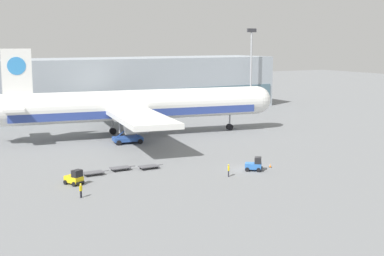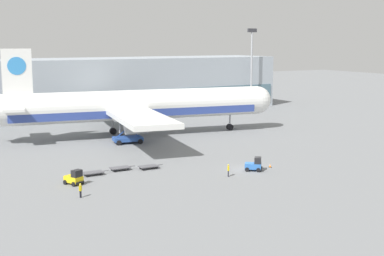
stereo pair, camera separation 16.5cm
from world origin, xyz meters
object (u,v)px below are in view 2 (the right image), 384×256
(light_mast, at_px, (252,62))
(ground_crew_near, at_px, (80,189))
(baggage_dolly_third, at_px, (149,166))
(scissor_lift_loader, at_px, (128,133))
(baggage_tug_foreground, at_px, (254,165))
(baggage_dolly_second, at_px, (120,168))
(baggage_dolly_lead, at_px, (93,173))
(baggage_tug_mid, at_px, (74,178))
(traffic_cone_near, at_px, (270,165))
(airplane_main, at_px, (133,106))
(ground_crew_far, at_px, (228,169))

(light_mast, bearing_deg, ground_crew_near, -138.34)
(baggage_dolly_third, bearing_deg, light_mast, 43.12)
(light_mast, distance_m, ground_crew_near, 90.73)
(scissor_lift_loader, relative_size, baggage_dolly_third, 1.52)
(baggage_tug_foreground, xyz_separation_m, baggage_dolly_second, (-16.67, 9.54, -0.49))
(scissor_lift_loader, distance_m, baggage_dolly_lead, 23.69)
(baggage_tug_mid, distance_m, baggage_dolly_second, 9.04)
(baggage_dolly_second, distance_m, traffic_cone_near, 21.86)
(baggage_tug_mid, distance_m, baggage_dolly_third, 12.31)
(airplane_main, height_order, ground_crew_near, airplane_main)
(baggage_tug_mid, xyz_separation_m, baggage_dolly_third, (11.91, 3.07, -0.49))
(baggage_dolly_second, xyz_separation_m, traffic_cone_near, (19.95, -8.95, -0.12))
(baggage_tug_mid, distance_m, baggage_dolly_lead, 5.06)
(scissor_lift_loader, height_order, baggage_dolly_third, scissor_lift_loader)
(airplane_main, bearing_deg, scissor_lift_loader, -111.92)
(scissor_lift_loader, bearing_deg, baggage_dolly_lead, -114.88)
(airplane_main, bearing_deg, ground_crew_far, -82.61)
(baggage_tug_foreground, relative_size, baggage_dolly_second, 0.75)
(scissor_lift_loader, bearing_deg, ground_crew_far, -75.56)
(scissor_lift_loader, height_order, ground_crew_far, scissor_lift_loader)
(light_mast, distance_m, airplane_main, 51.98)
(scissor_lift_loader, xyz_separation_m, baggage_tug_mid, (-16.92, -23.03, -1.03))
(light_mast, bearing_deg, baggage_tug_mid, -140.88)
(baggage_dolly_lead, relative_size, traffic_cone_near, 6.58)
(airplane_main, height_order, baggage_dolly_second, airplane_main)
(baggage_tug_mid, relative_size, ground_crew_far, 1.62)
(baggage_dolly_second, height_order, ground_crew_near, ground_crew_near)
(airplane_main, bearing_deg, baggage_dolly_second, -107.73)
(baggage_dolly_second, bearing_deg, airplane_main, 63.08)
(baggage_tug_mid, bearing_deg, airplane_main, 120.19)
(airplane_main, height_order, baggage_tug_mid, airplane_main)
(scissor_lift_loader, bearing_deg, baggage_tug_foreground, -65.53)
(light_mast, xyz_separation_m, baggage_dolly_lead, (-62.44, -50.30, -12.25))
(airplane_main, distance_m, baggage_dolly_second, 28.67)
(baggage_dolly_lead, bearing_deg, baggage_tug_foreground, -22.63)
(baggage_dolly_lead, bearing_deg, scissor_lift_loader, 55.93)
(scissor_lift_loader, distance_m, baggage_dolly_second, 20.87)
(baggage_tug_foreground, relative_size, baggage_tug_mid, 1.00)
(baggage_dolly_lead, distance_m, ground_crew_near, 10.66)
(baggage_tug_foreground, relative_size, ground_crew_near, 1.60)
(baggage_dolly_third, relative_size, traffic_cone_near, 6.58)
(baggage_tug_mid, bearing_deg, ground_crew_near, -35.06)
(baggage_dolly_third, xyz_separation_m, ground_crew_near, (-13.04, -9.12, 0.64))
(airplane_main, distance_m, baggage_dolly_third, 28.23)
(baggage_tug_foreground, bearing_deg, traffic_cone_near, 49.71)
(airplane_main, height_order, traffic_cone_near, airplane_main)
(baggage_tug_mid, height_order, ground_crew_near, baggage_tug_mid)
(scissor_lift_loader, height_order, baggage_tug_foreground, scissor_lift_loader)
(light_mast, xyz_separation_m, traffic_cone_near, (-38.19, -58.47, -12.37))
(baggage_dolly_third, bearing_deg, ground_crew_far, -50.50)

